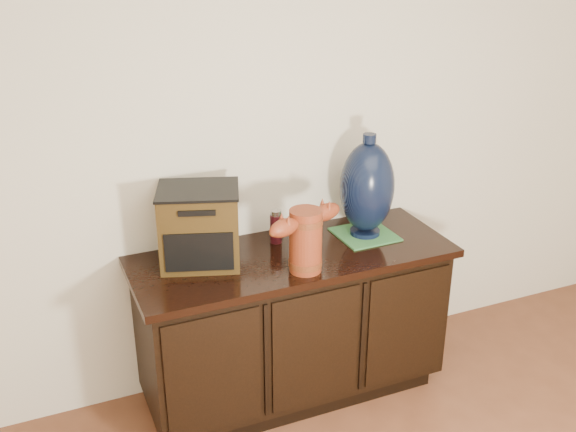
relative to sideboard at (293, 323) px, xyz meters
name	(u,v)px	position (x,y,z in m)	size (l,w,h in m)	color
sideboard	(293,323)	(0.00, 0.00, 0.00)	(1.46, 0.56, 0.75)	black
terracotta_vessel	(306,237)	(-0.02, -0.17, 0.53)	(0.39, 0.19, 0.28)	maroon
tv_radio	(200,226)	(-0.40, 0.08, 0.54)	(0.41, 0.37, 0.34)	#3A280E
green_mat	(365,234)	(0.39, 0.04, 0.37)	(0.26, 0.26, 0.01)	#316D37
lamp_base	(367,188)	(0.39, 0.04, 0.61)	(0.26, 0.26, 0.49)	black
spray_can	(276,227)	(-0.03, 0.14, 0.45)	(0.06, 0.06, 0.16)	#590F1A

